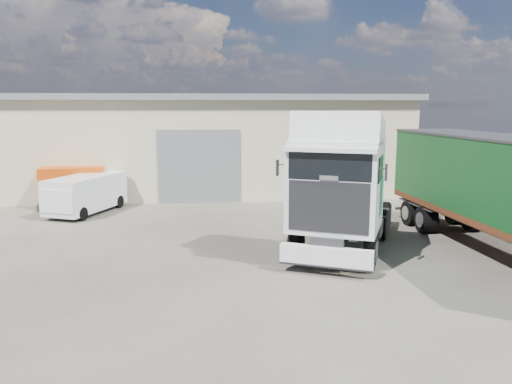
{
  "coord_description": "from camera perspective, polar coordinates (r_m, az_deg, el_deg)",
  "views": [
    {
      "loc": [
        -1.55,
        -14.32,
        4.75
      ],
      "look_at": [
        0.11,
        3.0,
        1.72
      ],
      "focal_mm": 35.0,
      "sensor_mm": 36.0,
      "label": 1
    }
  ],
  "objects": [
    {
      "name": "warehouse",
      "position": [
        30.71,
        -13.86,
        5.69
      ],
      "size": [
        30.6,
        12.6,
        5.42
      ],
      "color": "#B5AE8B",
      "rests_on": "ground"
    },
    {
      "name": "tractor_unit",
      "position": [
        16.02,
        9.61,
        -0.4
      ],
      "size": [
        5.12,
        7.18,
        4.6
      ],
      "rotation": [
        0.0,
        0.0,
        -0.42
      ],
      "color": "black",
      "rests_on": "ground"
    },
    {
      "name": "brick_boundary_wall",
      "position": [
        24.4,
        26.94,
        0.55
      ],
      "size": [
        0.35,
        26.0,
        2.5
      ],
      "primitive_type": "cube",
      "color": "brown",
      "rests_on": "ground"
    },
    {
      "name": "box_trailer",
      "position": [
        17.44,
        26.65,
        0.78
      ],
      "size": [
        2.99,
        11.51,
        3.79
      ],
      "rotation": [
        0.0,
        0.0,
        0.05
      ],
      "color": "#2D2D30",
      "rests_on": "ground"
    },
    {
      "name": "panel_van",
      "position": [
        23.33,
        -19.07,
        -0.26
      ],
      "size": [
        3.07,
        4.4,
        1.67
      ],
      "rotation": [
        0.0,
        0.0,
        -0.39
      ],
      "color": "black",
      "rests_on": "ground"
    },
    {
      "name": "orange_skip",
      "position": [
        25.27,
        -20.19,
        0.34
      ],
      "size": [
        3.35,
        2.43,
        1.91
      ],
      "rotation": [
        0.0,
        0.0,
        0.18
      ],
      "color": "#2D2D30",
      "rests_on": "ground"
    },
    {
      "name": "ground",
      "position": [
        15.16,
        0.67,
        -8.39
      ],
      "size": [
        120.0,
        120.0,
        0.0
      ],
      "primitive_type": "plane",
      "color": "black",
      "rests_on": "ground"
    }
  ]
}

